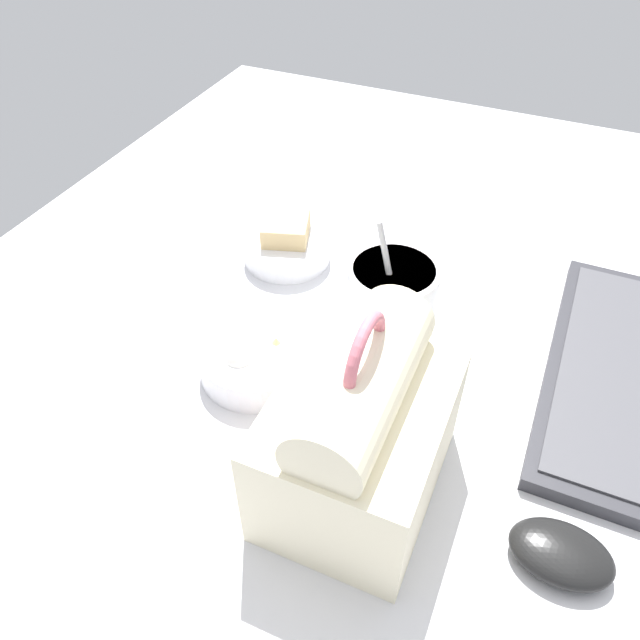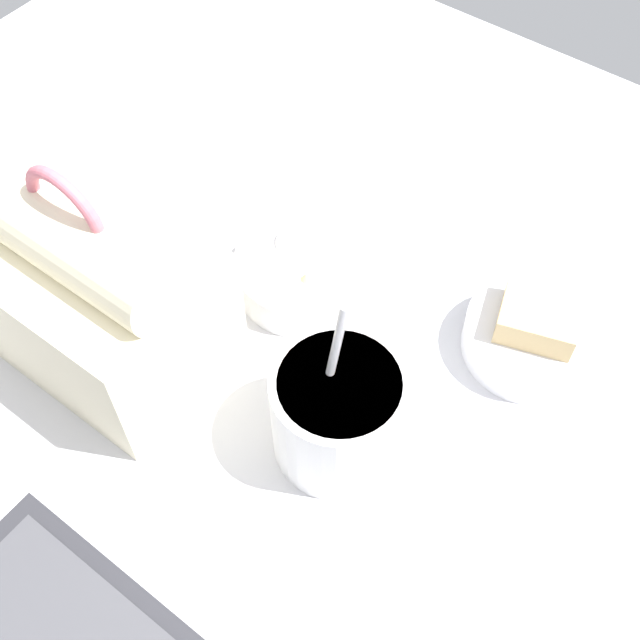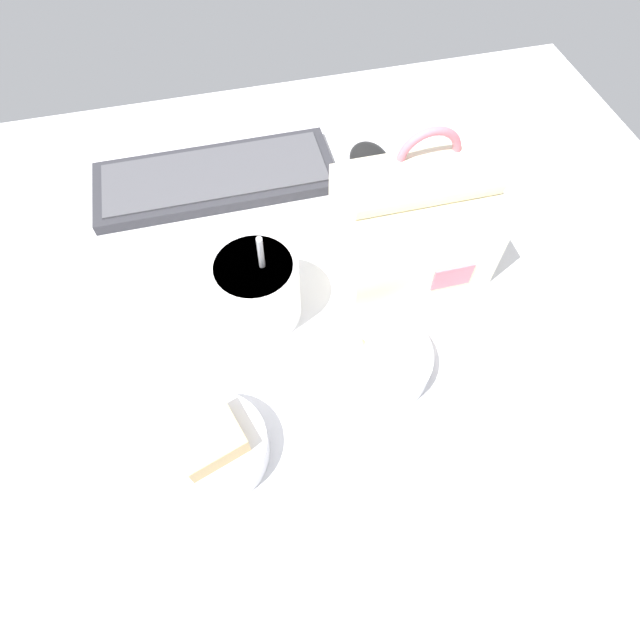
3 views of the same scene
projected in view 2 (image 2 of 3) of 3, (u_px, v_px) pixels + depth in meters
desk_surface at (366, 410)px, 71.08cm from camera, size 140.00×110.00×2.00cm
lunch_bag at (96, 291)px, 67.19cm from camera, size 19.64×14.89×21.89cm
soup_cup at (336, 410)px, 64.12cm from camera, size 10.89×10.89×16.38cm
bento_bowl_sandwich at (532, 334)px, 71.67cm from camera, size 12.16×12.16×6.53cm
bento_bowl_snacks at (304, 270)px, 76.32cm from camera, size 13.18×13.18×5.54cm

